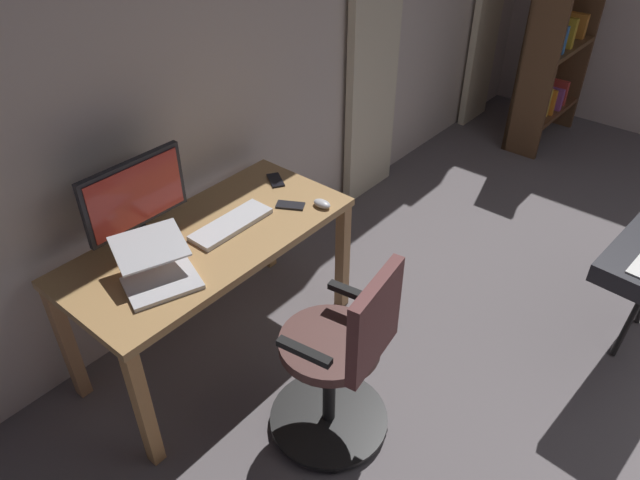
% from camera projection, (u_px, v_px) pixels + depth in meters
% --- Properties ---
extents(back_room_partition, '(5.83, 0.10, 2.72)m').
position_uv_depth(back_room_partition, '(311.00, 20.00, 3.49)').
color(back_room_partition, beige).
rests_on(back_room_partition, ground).
extents(curtain_right_panel, '(0.52, 0.06, 2.52)m').
position_uv_depth(curtain_right_panel, '(376.00, 21.00, 3.81)').
color(curtain_right_panel, beige).
rests_on(curtain_right_panel, ground).
extents(desk, '(1.43, 0.67, 0.73)m').
position_uv_depth(desk, '(211.00, 252.00, 2.85)').
color(desk, tan).
rests_on(desk, ground).
extents(office_chair, '(0.56, 0.56, 0.97)m').
position_uv_depth(office_chair, '(341.00, 362.00, 2.52)').
color(office_chair, black).
rests_on(office_chair, ground).
extents(computer_monitor, '(0.52, 0.18, 0.41)m').
position_uv_depth(computer_monitor, '(136.00, 197.00, 2.64)').
color(computer_monitor, '#232328').
rests_on(computer_monitor, desk).
extents(computer_keyboard, '(0.43, 0.15, 0.02)m').
position_uv_depth(computer_keyboard, '(231.00, 224.00, 2.86)').
color(computer_keyboard, silver).
rests_on(computer_keyboard, desk).
extents(laptop, '(0.40, 0.42, 0.16)m').
position_uv_depth(laptop, '(157.00, 270.00, 2.51)').
color(laptop, silver).
rests_on(laptop, desk).
extents(computer_mouse, '(0.06, 0.10, 0.04)m').
position_uv_depth(computer_mouse, '(322.00, 204.00, 2.99)').
color(computer_mouse, silver).
rests_on(computer_mouse, desk).
extents(cell_phone_face_up, '(0.13, 0.16, 0.01)m').
position_uv_depth(cell_phone_face_up, '(276.00, 180.00, 3.21)').
color(cell_phone_face_up, black).
rests_on(cell_phone_face_up, desk).
extents(cell_phone_by_monitor, '(0.13, 0.16, 0.01)m').
position_uv_depth(cell_phone_by_monitor, '(290.00, 205.00, 3.00)').
color(cell_phone_by_monitor, '#232328').
rests_on(cell_phone_by_monitor, desk).
extents(bookshelf, '(0.83, 0.30, 1.63)m').
position_uv_depth(bookshelf, '(554.00, 43.00, 4.80)').
color(bookshelf, brown).
rests_on(bookshelf, ground).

